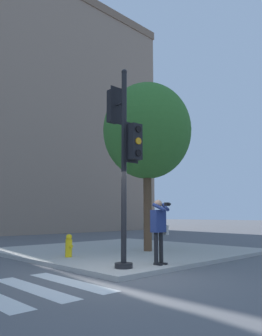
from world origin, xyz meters
The scene contains 7 objects.
ground_plane centered at (0.00, 0.00, 0.00)m, with size 160.00×160.00×0.00m, color #5B5B5E.
sidewalk_corner centered at (3.50, 3.50, 0.06)m, with size 8.00×8.00×0.12m.
traffic_signal_pole centered at (0.35, 0.26, 3.12)m, with size 0.45×1.17×5.14m.
person_photographer centered at (1.41, 0.01, 1.13)m, with size 0.58×0.54×1.69m.
street_tree centered at (3.58, 2.44, 4.55)m, with size 3.32×3.32×6.28m.
fire_hydrant centered at (0.56, 2.98, 0.46)m, with size 0.21×0.27×0.70m.
building_right centered at (10.98, 22.46, 10.40)m, with size 16.62×13.14×20.79m.
Camera 1 is at (-5.29, -5.80, 1.41)m, focal length 35.00 mm.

